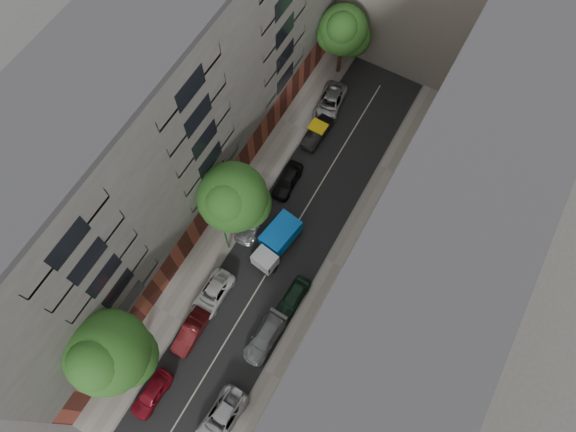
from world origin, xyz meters
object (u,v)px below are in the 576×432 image
Objects in this scene: car_left_5 at (318,133)px; pedestrian at (377,222)px; tree_far at (343,32)px; car_left_0 at (152,394)px; car_right_2 at (293,297)px; lamp_post at (224,230)px; car_left_6 at (330,103)px; tree_near at (109,355)px; tree_mid at (233,199)px; car_left_1 at (191,332)px; tarp_truck at (276,242)px; car_left_3 at (252,220)px; car_right_0 at (221,419)px; car_left_2 at (212,294)px; car_right_1 at (265,338)px; car_left_4 at (287,180)px.

pedestrian is (9.20, -5.91, 0.21)m from car_left_5.
tree_far is (-1.83, 8.14, 5.15)m from car_left_5.
tree_far is (-1.83, 36.14, 5.15)m from car_left_0.
lamp_post reaches higher than car_right_2.
car_left_6 is (-0.59, 31.80, 0.03)m from car_left_0.
tree_near is at bearing 159.30° from car_left_0.
tree_mid is at bearing -96.10° from car_left_5.
car_left_1 is 0.81× the size of car_left_6.
car_left_5 is (-2.33, 12.17, -0.65)m from tarp_truck.
car_right_2 is at bearing -9.81° from lamp_post.
car_left_5 is 10.94m from pedestrian.
car_right_0 is (6.59, -15.69, 0.02)m from car_left_3.
tarp_truck is 15.13m from car_right_0.
car_left_2 is 1.10× the size of car_left_5.
car_left_5 is at bearing 109.86° from tarp_truck.
car_right_1 is at bearing 23.99° from car_left_1.
car_left_6 is 31.34m from car_right_0.
car_right_1 is 0.55× the size of tree_mid.
car_left_4 is 9.05m from lamp_post.
car_left_0 is 2.69× the size of pedestrian.
lamp_post reaches higher than car_left_5.
tree_mid is (-1.70, -12.11, 5.03)m from car_left_5.
car_left_4 is at bearing 80.40° from lamp_post.
car_left_6 reaches higher than car_left_0.
pedestrian reaches higher than car_left_4.
car_left_6 reaches higher than car_left_3.
tree_near is (-7.96, -7.21, 6.61)m from car_right_1.
lamp_post reaches higher than car_left_2.
tree_far reaches higher than tarp_truck.
tree_far is at bearing 104.60° from car_left_5.
tree_far is 1.32× the size of lamp_post.
car_left_5 is 0.50× the size of tree_far.
car_left_0 is at bearing -83.88° from tree_mid.
car_left_1 is at bearing -128.16° from car_right_2.
car_left_1 is 6.17m from car_right_1.
car_left_3 reaches higher than car_right_2.
car_right_2 is (5.96, -9.55, -0.05)m from car_left_4.
car_left_1 is at bearing -92.59° from car_left_3.
tree_near reaches higher than car_left_1.
car_left_2 is at bearing 75.38° from tree_near.
tree_near is (-4.69, -14.84, 5.95)m from tarp_truck.
car_left_0 is 28.00m from car_left_5.
car_left_4 is at bearing 107.96° from car_right_0.
car_left_6 is 20.47m from car_right_2.
tarp_truck is at bearing 139.76° from car_right_2.
tree_far is at bearing 92.52° from car_left_1.
lamp_post is (-7.19, 12.56, 3.38)m from car_right_0.
car_left_2 is at bearing 92.50° from car_left_1.
car_left_3 is at bearing 79.14° from lamp_post.
car_right_0 is at bearing -77.73° from tree_far.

